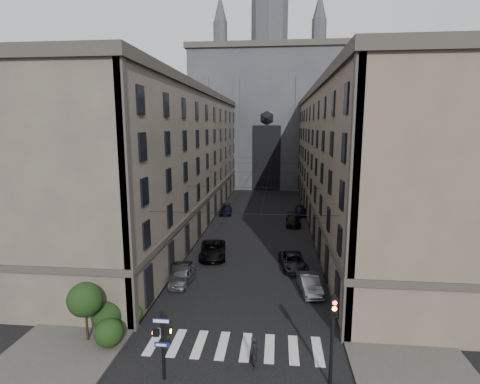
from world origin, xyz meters
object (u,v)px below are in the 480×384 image
(car_right_midfar, at_px, (293,220))
(pedestrian, at_px, (255,352))
(car_left_far, at_px, (226,210))
(car_right_far, at_px, (301,211))
(car_right_near, at_px, (309,284))
(car_right_midnear, at_px, (293,261))
(car_left_midfar, at_px, (213,250))
(pedestrian_signal_left, at_px, (162,340))
(car_left_midnear, at_px, (181,273))
(gothic_tower, at_px, (268,109))
(traffic_light_right, at_px, (333,329))
(car_left_near, at_px, (182,276))

(car_right_midfar, xyz_separation_m, pedestrian, (-3.39, -32.20, 0.24))
(car_left_far, height_order, car_right_far, car_right_far)
(car_right_near, height_order, car_right_midnear, car_right_near)
(car_left_midfar, bearing_deg, pedestrian_signal_left, -95.98)
(car_left_midfar, bearing_deg, car_left_midnear, -113.33)
(gothic_tower, bearing_deg, car_left_midfar, -94.46)
(traffic_light_right, bearing_deg, car_left_far, 106.00)
(car_left_midfar, bearing_deg, pedestrian, -80.70)
(car_left_midnear, relative_size, car_left_far, 1.00)
(car_left_midnear, bearing_deg, gothic_tower, 77.76)
(car_left_midfar, distance_m, car_right_midnear, 8.71)
(car_right_near, relative_size, car_right_midfar, 0.88)
(traffic_light_right, distance_m, car_left_midfar, 21.68)
(car_left_midfar, xyz_separation_m, car_left_far, (-1.40, 19.89, -0.16))
(car_right_near, relative_size, car_right_midnear, 0.87)
(car_right_near, bearing_deg, car_left_near, 169.62)
(traffic_light_right, relative_size, car_right_midfar, 1.04)
(car_left_near, xyz_separation_m, car_right_midnear, (9.90, 4.75, -0.01))
(gothic_tower, relative_size, car_right_near, 13.23)
(gothic_tower, relative_size, car_left_near, 13.95)
(gothic_tower, bearing_deg, car_right_midfar, -83.08)
(traffic_light_right, bearing_deg, pedestrian_signal_left, -177.36)
(car_right_midfar, height_order, pedestrian, pedestrian)
(pedestrian_signal_left, bearing_deg, car_left_far, 93.03)
(gothic_tower, distance_m, pedestrian, 73.91)
(gothic_tower, bearing_deg, car_right_far, -79.52)
(gothic_tower, distance_m, car_right_far, 38.11)
(car_left_near, bearing_deg, car_left_far, 93.20)
(pedestrian_signal_left, relative_size, car_left_near, 0.96)
(car_left_midnear, bearing_deg, car_right_near, -12.57)
(car_left_midfar, bearing_deg, car_right_midnear, -23.38)
(traffic_light_right, bearing_deg, gothic_tower, 94.38)
(pedestrian_signal_left, xyz_separation_m, car_right_far, (9.71, 39.94, -1.58))
(car_right_far, bearing_deg, car_left_far, -176.00)
(car_left_near, relative_size, pedestrian, 2.15)
(traffic_light_right, height_order, car_left_midfar, traffic_light_right)
(car_left_near, bearing_deg, car_right_near, 0.50)
(car_right_far, bearing_deg, car_right_midfar, -100.61)
(gothic_tower, height_order, car_right_near, gothic_tower)
(car_right_near, bearing_deg, pedestrian_signal_left, -134.10)
(car_right_far, bearing_deg, car_left_near, -111.65)
(pedestrian_signal_left, height_order, car_right_near, pedestrian_signal_left)
(car_left_far, xyz_separation_m, pedestrian, (7.03, -37.99, 0.32))
(traffic_light_right, relative_size, pedestrian, 2.69)
(traffic_light_right, relative_size, car_right_near, 1.19)
(gothic_tower, distance_m, car_right_midfar, 43.54)
(car_left_near, relative_size, car_right_midnear, 0.82)
(pedestrian_signal_left, height_order, car_right_midnear, pedestrian_signal_left)
(car_left_midfar, bearing_deg, gothic_tower, 77.56)
(car_left_midnear, xyz_separation_m, car_left_far, (0.36, 26.33, -0.09))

